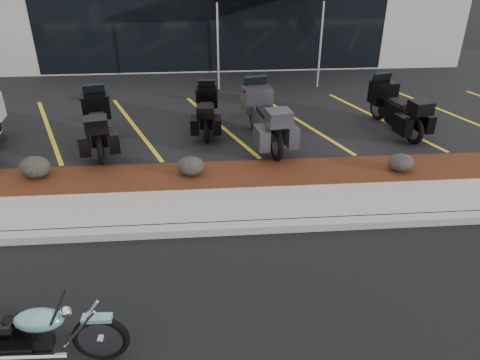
{
  "coord_description": "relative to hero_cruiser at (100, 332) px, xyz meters",
  "views": [
    {
      "loc": [
        -0.33,
        -5.95,
        4.86
      ],
      "look_at": [
        0.22,
        1.2,
        0.88
      ],
      "focal_mm": 35.0,
      "sensor_mm": 36.0,
      "label": 1
    }
  ],
  "objects": [
    {
      "name": "ground",
      "position": [
        1.72,
        1.75,
        -0.47
      ],
      "size": [
        90.0,
        90.0,
        0.0
      ],
      "primitive_type": "plane",
      "color": "black",
      "rests_on": "ground"
    },
    {
      "name": "curb",
      "position": [
        1.72,
        2.65,
        -0.39
      ],
      "size": [
        24.0,
        0.25,
        0.15
      ],
      "primitive_type": "cube",
      "color": "gray",
      "rests_on": "ground"
    },
    {
      "name": "sidewalk",
      "position": [
        1.72,
        3.35,
        -0.39
      ],
      "size": [
        24.0,
        1.2,
        0.15
      ],
      "primitive_type": "cube",
      "color": "gray",
      "rests_on": "ground"
    },
    {
      "name": "mulch_bed",
      "position": [
        1.72,
        4.55,
        -0.39
      ],
      "size": [
        24.0,
        1.2,
        0.16
      ],
      "primitive_type": "cube",
      "color": "#3B1A0D",
      "rests_on": "ground"
    },
    {
      "name": "upper_lot",
      "position": [
        1.72,
        9.95,
        -0.39
      ],
      "size": [
        26.0,
        9.6,
        0.15
      ],
      "primitive_type": "cube",
      "color": "black",
      "rests_on": "ground"
    },
    {
      "name": "dealership_building",
      "position": [
        1.72,
        16.22,
        1.54
      ],
      "size": [
        18.0,
        8.16,
        4.0
      ],
      "color": "#9E998F",
      "rests_on": "ground"
    },
    {
      "name": "boulder_left",
      "position": [
        -2.2,
        4.73,
        -0.08
      ],
      "size": [
        0.64,
        0.53,
        0.45
      ],
      "primitive_type": "ellipsoid",
      "color": "black",
      "rests_on": "mulch_bed"
    },
    {
      "name": "boulder_mid",
      "position": [
        1.03,
        4.57,
        -0.11
      ],
      "size": [
        0.57,
        0.48,
        0.4
      ],
      "primitive_type": "ellipsoid",
      "color": "black",
      "rests_on": "mulch_bed"
    },
    {
      "name": "boulder_right",
      "position": [
        5.51,
        4.41,
        -0.12
      ],
      "size": [
        0.54,
        0.45,
        0.38
      ],
      "primitive_type": "ellipsoid",
      "color": "black",
      "rests_on": "mulch_bed"
    },
    {
      "name": "hero_cruiser",
      "position": [
        0.0,
        0.0,
        0.0
      ],
      "size": [
        2.69,
        0.77,
        0.94
      ],
      "primitive_type": null,
      "rotation": [
        0.0,
        0.0,
        -0.04
      ],
      "color": "#659E91",
      "rests_on": "ground"
    },
    {
      "name": "touring_black_front",
      "position": [
        -1.27,
        6.87,
        0.34
      ],
      "size": [
        1.31,
        2.4,
        1.32
      ],
      "primitive_type": null,
      "rotation": [
        0.0,
        0.0,
        1.77
      ],
      "color": "black",
      "rests_on": "upper_lot"
    },
    {
      "name": "touring_black_mid",
      "position": [
        1.44,
        7.64,
        0.25
      ],
      "size": [
        0.82,
        1.98,
        1.14
      ],
      "primitive_type": null,
      "rotation": [
        0.0,
        0.0,
        1.53
      ],
      "color": "black",
      "rests_on": "upper_lot"
    },
    {
      "name": "touring_grey",
      "position": [
        2.64,
        6.91,
        0.39
      ],
      "size": [
        1.33,
        2.57,
        1.42
      ],
      "primitive_type": null,
      "rotation": [
        0.0,
        0.0,
        1.74
      ],
      "color": "#2F2F35",
      "rests_on": "upper_lot"
    },
    {
      "name": "touring_black_rear",
      "position": [
        6.0,
        7.36,
        0.33
      ],
      "size": [
        1.3,
        2.36,
        1.3
      ],
      "primitive_type": null,
      "rotation": [
        0.0,
        0.0,
        1.78
      ],
      "color": "black",
      "rests_on": "upper_lot"
    },
    {
      "name": "traffic_cone",
      "position": [
        1.46,
        9.15,
        -0.09
      ],
      "size": [
        0.43,
        0.43,
        0.46
      ],
      "primitive_type": "cone",
      "rotation": [
        0.0,
        0.0,
        -0.3
      ],
      "color": "red",
      "rests_on": "upper_lot"
    }
  ]
}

